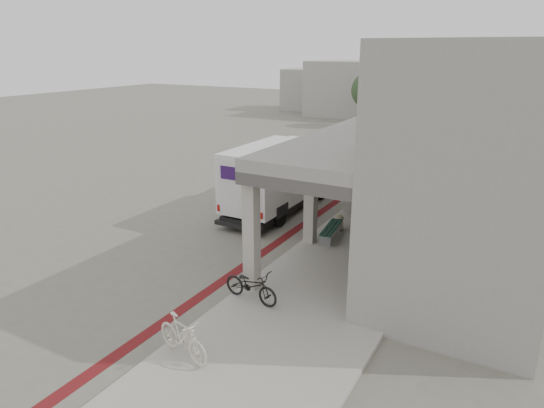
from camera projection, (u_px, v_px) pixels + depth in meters
The scene contains 14 objects.
ground at pixel (253, 238), 18.14m from camera, with size 120.00×120.00×0.00m, color #686359.
bike_lane_stripe at pixel (301, 226), 19.33m from camera, with size 0.35×40.00×0.01m, color #5F1315.
sidewalk at pixel (355, 258), 16.26m from camera, with size 4.40×28.00×0.12m, color #9E998D.
transit_building at pixel (476, 146), 17.65m from camera, with size 7.60×17.00×7.00m.
distant_backdrop at pixel (415, 90), 48.41m from camera, with size 28.00×10.00×6.50m.
tree_left at pixel (369, 90), 42.72m from camera, with size 3.20×3.20×4.80m.
tree_mid at pixel (456, 92), 41.13m from camera, with size 3.20×3.20×4.80m.
fedex_truck at pixel (280, 175), 20.86m from camera, with size 2.22×6.99×2.98m.
bench at pixel (331, 230), 17.75m from camera, with size 0.68×1.92×0.44m.
bollard_near at pixel (357, 242), 16.60m from camera, with size 0.46×0.46×0.69m.
bollard_far at pixel (339, 221), 18.73m from camera, with size 0.39×0.39×0.58m.
utility_cabinet at pixel (397, 219), 18.28m from camera, with size 0.46×0.61×1.01m, color gray.
bicycle_black at pixel (251, 285), 13.31m from camera, with size 0.61×1.75×0.92m, color black.
bicycle_cream at pixel (183, 337), 10.86m from camera, with size 0.47×1.68×1.01m, color silver.
Camera 1 is at (8.85, -14.37, 6.82)m, focal length 32.00 mm.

